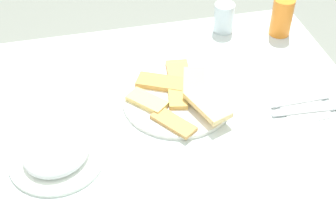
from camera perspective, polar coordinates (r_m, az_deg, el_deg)
dining_table at (r=1.25m, az=-0.80°, el=-4.56°), size 1.11×0.92×0.70m
pide_platter at (r=1.25m, az=1.27°, el=1.04°), size 0.30×0.31×0.04m
salad_plate_greens at (r=1.12m, az=-13.49°, el=-5.81°), size 0.23×0.23×0.05m
soda_can at (r=1.53m, az=13.76°, el=10.44°), size 0.08×0.08×0.12m
drinking_glass at (r=1.52m, az=6.85°, el=10.56°), size 0.06×0.06×0.09m
paper_napkin at (r=1.29m, az=16.19°, el=-0.21°), size 0.12×0.12×0.00m
fork at (r=1.29m, az=15.89°, el=0.44°), size 0.17×0.02×0.00m
spoon at (r=1.27m, az=16.56°, el=-0.61°), size 0.19×0.03×0.00m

